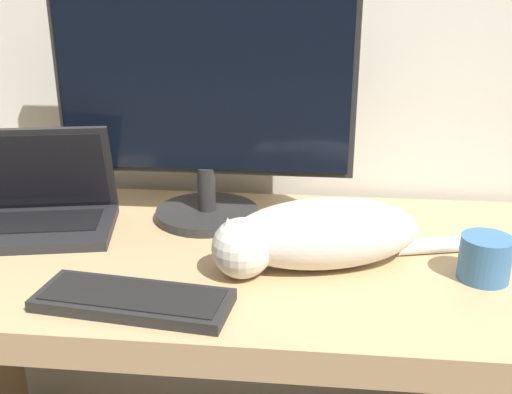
{
  "coord_description": "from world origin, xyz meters",
  "views": [
    {
      "loc": [
        0.17,
        -0.74,
        1.25
      ],
      "look_at": [
        0.06,
        0.3,
        0.87
      ],
      "focal_mm": 42.0,
      "sensor_mm": 36.0,
      "label": 1
    }
  ],
  "objects_px": {
    "monitor": "(204,89)",
    "cat": "(316,234)",
    "external_keyboard": "(133,300)",
    "laptop": "(35,210)",
    "coffee_mug": "(485,258)"
  },
  "relations": [
    {
      "from": "monitor",
      "to": "cat",
      "type": "bearing_deg",
      "value": -42.1
    },
    {
      "from": "monitor",
      "to": "external_keyboard",
      "type": "bearing_deg",
      "value": -97.64
    },
    {
      "from": "laptop",
      "to": "external_keyboard",
      "type": "distance_m",
      "value": 0.42
    },
    {
      "from": "monitor",
      "to": "cat",
      "type": "height_order",
      "value": "monitor"
    },
    {
      "from": "external_keyboard",
      "to": "coffee_mug",
      "type": "xyz_separation_m",
      "value": [
        0.6,
        0.16,
        0.03
      ]
    },
    {
      "from": "laptop",
      "to": "coffee_mug",
      "type": "distance_m",
      "value": 0.91
    },
    {
      "from": "monitor",
      "to": "external_keyboard",
      "type": "xyz_separation_m",
      "value": [
        -0.05,
        -0.39,
        -0.28
      ]
    },
    {
      "from": "cat",
      "to": "monitor",
      "type": "bearing_deg",
      "value": 123.87
    },
    {
      "from": "external_keyboard",
      "to": "cat",
      "type": "xyz_separation_m",
      "value": [
        0.3,
        0.17,
        0.06
      ]
    },
    {
      "from": "monitor",
      "to": "laptop",
      "type": "xyz_separation_m",
      "value": [
        -0.35,
        -0.1,
        -0.24
      ]
    },
    {
      "from": "laptop",
      "to": "coffee_mug",
      "type": "relative_size",
      "value": 3.99
    },
    {
      "from": "cat",
      "to": "laptop",
      "type": "bearing_deg",
      "value": 154.91
    },
    {
      "from": "monitor",
      "to": "external_keyboard",
      "type": "distance_m",
      "value": 0.49
    },
    {
      "from": "cat",
      "to": "coffee_mug",
      "type": "xyz_separation_m",
      "value": [
        0.3,
        -0.02,
        -0.03
      ]
    },
    {
      "from": "monitor",
      "to": "laptop",
      "type": "height_order",
      "value": "monitor"
    }
  ]
}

